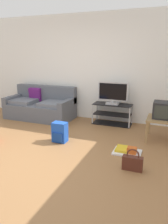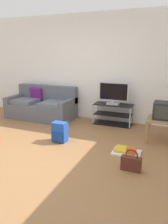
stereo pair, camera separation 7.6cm
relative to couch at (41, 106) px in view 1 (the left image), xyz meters
The scene contains 10 objects.
ground_plane 2.31m from the couch, 57.86° to the right, with size 9.00×9.80×0.02m, color olive.
wall_back 1.68m from the couch, 22.74° to the left, with size 9.00×0.10×2.70m, color white.
couch is the anchor object (origin of this frame).
tv_stand 1.97m from the couch, ahead, with size 0.95×0.40×0.51m.
flat_tv 2.02m from the couch, ahead, with size 0.73×0.22×0.54m.
side_table 3.20m from the couch, ahead, with size 0.60×0.60×0.47m.
crt_tv 3.21m from the couch, ahead, with size 0.40×0.38×0.33m.
backpack 1.84m from the couch, 46.02° to the right, with size 0.28×0.27×0.40m.
handbag 3.40m from the couch, 34.01° to the right, with size 0.31×0.11×0.34m.
floor_tray 2.96m from the couch, 27.16° to the right, with size 0.49×0.36×0.14m.
Camera 1 is at (2.01, -3.00, 1.72)m, focal length 34.92 mm.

